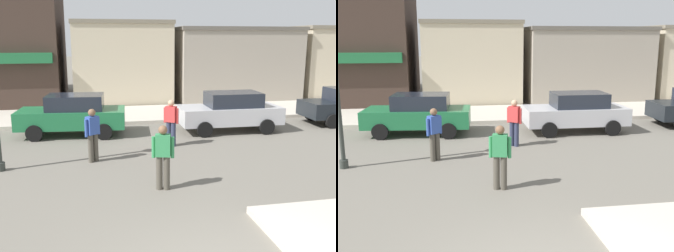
# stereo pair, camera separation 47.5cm
# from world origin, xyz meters

# --- Properties ---
(kerb_far) EXTENTS (80.00, 4.00, 0.15)m
(kerb_far) POSITION_xyz_m (0.00, 13.62, 0.07)
(kerb_far) COLOR beige
(kerb_far) RESTS_ON ground
(parked_car_nearest) EXTENTS (4.16, 2.20, 1.56)m
(parked_car_nearest) POSITION_xyz_m (-2.51, 10.27, 0.81)
(parked_car_nearest) COLOR #1E6B3D
(parked_car_nearest) RESTS_ON ground
(parked_car_second) EXTENTS (4.03, 1.93, 1.56)m
(parked_car_second) POSITION_xyz_m (3.61, 9.72, 0.81)
(parked_car_second) COLOR #B7B7BC
(parked_car_second) RESTS_ON ground
(pedestrian_crossing_near) EXTENTS (0.50, 0.40, 1.61)m
(pedestrian_crossing_near) POSITION_xyz_m (0.82, 7.96, 0.87)
(pedestrian_crossing_near) COLOR #2D334C
(pedestrian_crossing_near) RESTS_ON ground
(pedestrian_crossing_far) EXTENTS (0.55, 0.31, 1.61)m
(pedestrian_crossing_far) POSITION_xyz_m (-0.21, 4.10, 0.87)
(pedestrian_crossing_far) COLOR #4C473D
(pedestrian_crossing_far) RESTS_ON ground
(pedestrian_kerb_side) EXTENTS (0.49, 0.41, 1.61)m
(pedestrian_kerb_side) POSITION_xyz_m (-1.83, 6.72, 0.87)
(pedestrian_kerb_side) COLOR #4C473D
(pedestrian_kerb_side) RESTS_ON ground
(building_storefront_left_near) EXTENTS (5.42, 6.60, 4.59)m
(building_storefront_left_near) POSITION_xyz_m (0.03, 19.01, 2.30)
(building_storefront_left_near) COLOR beige
(building_storefront_left_near) RESTS_ON ground
(building_storefront_left_mid) EXTENTS (7.25, 7.06, 4.27)m
(building_storefront_left_mid) POSITION_xyz_m (6.72, 19.05, 2.14)
(building_storefront_left_mid) COLOR #9E9384
(building_storefront_left_mid) RESTS_ON ground
(building_storefront_right_near) EXTENTS (8.31, 7.97, 4.37)m
(building_storefront_right_near) POSITION_xyz_m (14.80, 19.71, 2.19)
(building_storefront_right_near) COLOR beige
(building_storefront_right_near) RESTS_ON ground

